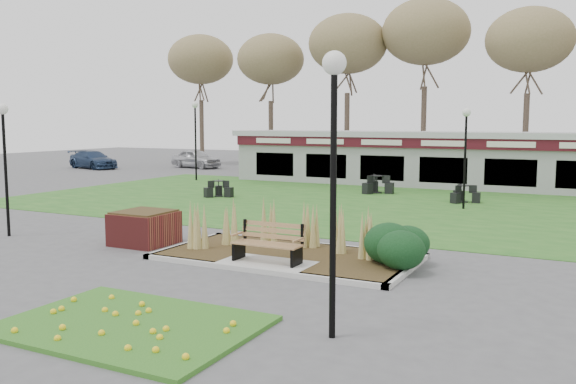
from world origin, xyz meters
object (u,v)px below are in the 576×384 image
at_px(brick_planter, 144,228).
at_px(bistro_set_b, 377,187).
at_px(bistro_set_d, 463,197).
at_px(car_black, 291,158).
at_px(car_blue, 93,160).
at_px(lamp_post_mid_left, 4,140).
at_px(food_pavilion, 449,159).
at_px(car_silver, 196,159).
at_px(bistro_set_a, 219,191).
at_px(lamp_post_mid_right, 466,136).
at_px(park_bench, 269,242).
at_px(lamp_post_near_right, 334,131).
at_px(lamp_post_far_left, 195,123).

relative_size(brick_planter, bistro_set_b, 0.95).
xyz_separation_m(bistro_set_d, car_black, (-14.64, 12.97, 0.53)).
bearing_deg(car_blue, brick_planter, -118.27).
distance_m(lamp_post_mid_left, bistro_set_b, 16.96).
xyz_separation_m(food_pavilion, car_silver, (-19.62, 4.92, -0.78)).
distance_m(bistro_set_a, bistro_set_b, 7.56).
relative_size(bistro_set_a, bistro_set_b, 0.87).
xyz_separation_m(brick_planter, lamp_post_mid_right, (6.67, 11.08, 2.40)).
bearing_deg(car_black, park_bench, -153.83).
bearing_deg(lamp_post_near_right, lamp_post_mid_right, 93.41).
xyz_separation_m(brick_planter, bistro_set_d, (6.28, 13.03, -0.21)).
distance_m(park_bench, bistro_set_d, 13.91).
xyz_separation_m(bistro_set_b, car_blue, (-23.51, 5.40, 0.35)).
xyz_separation_m(park_bench, bistro_set_b, (-2.49, 15.35, -0.29)).
relative_size(lamp_post_near_right, bistro_set_b, 2.86).
height_order(lamp_post_mid_right, bistro_set_a, lamp_post_mid_right).
bearing_deg(park_bench, bistro_set_a, 128.30).
height_order(food_pavilion, car_silver, food_pavilion).
relative_size(park_bench, lamp_post_far_left, 0.37).
bearing_deg(car_silver, food_pavilion, -93.24).
bearing_deg(brick_planter, car_blue, 137.20).
bearing_deg(park_bench, bistro_set_b, 99.21).
bearing_deg(park_bench, car_blue, 141.41).
bearing_deg(food_pavilion, lamp_post_mid_right, -73.93).
height_order(bistro_set_b, car_black, car_black).
height_order(lamp_post_near_right, car_blue, lamp_post_near_right).
xyz_separation_m(food_pavilion, bistro_set_d, (1.88, -5.94, -1.21)).
bearing_deg(lamp_post_far_left, bistro_set_a, -47.44).
bearing_deg(lamp_post_mid_right, lamp_post_near_right, -86.59).
xyz_separation_m(lamp_post_far_left, bistro_set_a, (5.50, -5.99, -3.08)).
bearing_deg(food_pavilion, lamp_post_mid_left, -114.05).
height_order(park_bench, lamp_post_mid_right, lamp_post_mid_right).
bearing_deg(bistro_set_a, car_black, 104.91).
xyz_separation_m(food_pavilion, lamp_post_mid_right, (2.27, -7.88, 1.40)).
bearing_deg(park_bench, brick_planter, 170.31).
relative_size(bistro_set_a, car_blue, 0.31).
height_order(bistro_set_d, car_blue, car_blue).
xyz_separation_m(lamp_post_mid_left, car_blue, (-17.14, 20.90, -2.24)).
height_order(food_pavilion, lamp_post_far_left, lamp_post_far_left).
bearing_deg(car_black, car_silver, 107.83).
bearing_deg(lamp_post_mid_right, food_pavilion, 106.07).
relative_size(brick_planter, bistro_set_d, 1.10).
bearing_deg(bistro_set_d, lamp_post_far_left, 169.40).
bearing_deg(lamp_post_mid_right, car_blue, 162.50).
bearing_deg(lamp_post_far_left, car_blue, 161.57).
bearing_deg(lamp_post_mid_left, bistro_set_b, 67.64).
height_order(car_silver, car_black, car_black).
distance_m(bistro_set_d, car_blue, 28.74).
xyz_separation_m(park_bench, bistro_set_d, (1.88, 13.78, -0.33)).
bearing_deg(park_bench, lamp_post_far_left, 129.89).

